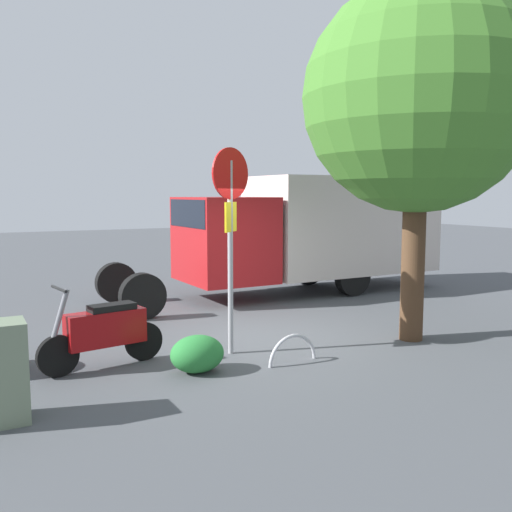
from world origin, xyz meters
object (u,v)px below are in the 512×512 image
stop_sign (230,218)px  bike_rack_hoop (293,363)px  motorcycle (105,331)px  street_tree (418,99)px  box_truck_near (311,228)px

stop_sign → bike_rack_hoop: 2.31m
motorcycle → street_tree: size_ratio=0.31×
stop_sign → bike_rack_hoop: (-0.59, 0.84, -2.07)m
box_truck_near → bike_rack_hoop: size_ratio=9.89×
box_truck_near → street_tree: 5.32m
motorcycle → bike_rack_hoop: size_ratio=2.12×
box_truck_near → stop_sign: bearing=43.2°
box_truck_near → street_tree: bearing=75.8°
motorcycle → street_tree: street_tree is taller
street_tree → bike_rack_hoop: 4.63m
stop_sign → box_truck_near: bearing=-135.2°
motorcycle → bike_rack_hoop: (-2.44, 1.04, -0.52)m
motorcycle → bike_rack_hoop: bearing=146.8°
motorcycle → stop_sign: 2.42m
motorcycle → street_tree: bearing=160.2°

